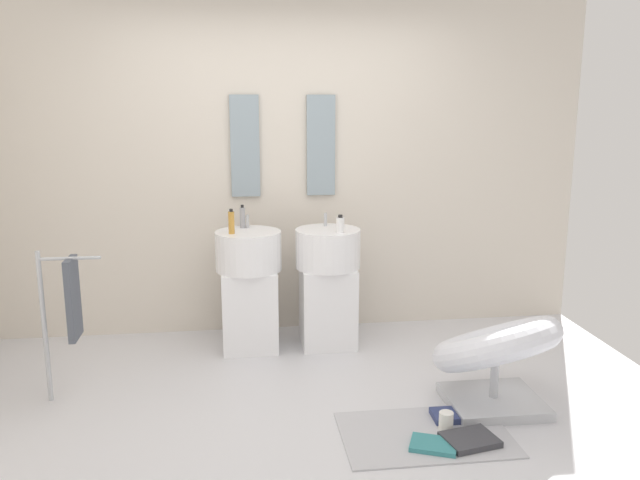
{
  "coord_description": "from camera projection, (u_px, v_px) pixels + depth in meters",
  "views": [
    {
      "loc": [
        -0.38,
        -3.44,
        1.82
      ],
      "look_at": [
        0.15,
        0.55,
        0.95
      ],
      "focal_mm": 36.42,
      "sensor_mm": 36.0,
      "label": 1
    }
  ],
  "objects": [
    {
      "name": "ground_plane",
      "position": [
        307.0,
        423.0,
        3.78
      ],
      "size": [
        4.8,
        3.6,
        0.04
      ],
      "primitive_type": "cube",
      "color": "silver"
    },
    {
      "name": "rear_partition",
      "position": [
        283.0,
        168.0,
        5.09
      ],
      "size": [
        4.8,
        0.1,
        2.6
      ],
      "primitive_type": "cube",
      "color": "beige",
      "rests_on": "ground_plane"
    },
    {
      "name": "pedestal_sink_left",
      "position": [
        249.0,
        285.0,
        4.78
      ],
      "size": [
        0.48,
        0.48,
        0.99
      ],
      "color": "white",
      "rests_on": "ground_plane"
    },
    {
      "name": "pedestal_sink_right",
      "position": [
        328.0,
        283.0,
        4.85
      ],
      "size": [
        0.48,
        0.48,
        0.99
      ],
      "color": "white",
      "rests_on": "ground_plane"
    },
    {
      "name": "vanity_mirror_left",
      "position": [
        245.0,
        146.0,
        4.95
      ],
      "size": [
        0.22,
        0.03,
        0.77
      ],
      "primitive_type": "cube",
      "color": "#8C9EA8"
    },
    {
      "name": "vanity_mirror_right",
      "position": [
        321.0,
        145.0,
        5.03
      ],
      "size": [
        0.22,
        0.03,
        0.77
      ],
      "primitive_type": "cube",
      "color": "#8C9EA8"
    },
    {
      "name": "lounge_chair",
      "position": [
        496.0,
        352.0,
        3.87
      ],
      "size": [
        1.07,
        1.07,
        0.65
      ],
      "color": "#B7BABF",
      "rests_on": "ground_plane"
    },
    {
      "name": "towel_rack",
      "position": [
        68.0,
        302.0,
        3.91
      ],
      "size": [
        0.37,
        0.22,
        0.95
      ],
      "color": "#B7BABF",
      "rests_on": "ground_plane"
    },
    {
      "name": "area_rug",
      "position": [
        425.0,
        434.0,
        3.6
      ],
      "size": [
        0.93,
        0.62,
        0.01
      ],
      "primitive_type": "cube",
      "color": "#B2B2B7",
      "rests_on": "ground_plane"
    },
    {
      "name": "magazine_teal",
      "position": [
        434.0,
        445.0,
        3.46
      ],
      "size": [
        0.29,
        0.26,
        0.03
      ],
      "primitive_type": "cube",
      "rotation": [
        0.0,
        0.0,
        -0.4
      ],
      "color": "teal",
      "rests_on": "area_rug"
    },
    {
      "name": "magazine_charcoal",
      "position": [
        470.0,
        440.0,
        3.5
      ],
      "size": [
        0.32,
        0.27,
        0.03
      ],
      "primitive_type": "cube",
      "rotation": [
        0.0,
        0.0,
        0.21
      ],
      "color": "#38383D",
      "rests_on": "area_rug"
    },
    {
      "name": "magazine_navy",
      "position": [
        452.0,
        415.0,
        3.77
      ],
      "size": [
        0.24,
        0.17,
        0.04
      ],
      "primitive_type": "cube",
      "rotation": [
        0.0,
        0.0,
        -0.02
      ],
      "color": "navy",
      "rests_on": "area_rug"
    },
    {
      "name": "coffee_mug",
      "position": [
        446.0,
        421.0,
        3.64
      ],
      "size": [
        0.08,
        0.08,
        0.1
      ],
      "primitive_type": "cylinder",
      "color": "white",
      "rests_on": "area_rug"
    },
    {
      "name": "soap_bottle_grey",
      "position": [
        242.0,
        217.0,
        4.81
      ],
      "size": [
        0.04,
        0.04,
        0.17
      ],
      "color": "#99999E",
      "rests_on": "pedestal_sink_left"
    },
    {
      "name": "soap_bottle_white",
      "position": [
        340.0,
        225.0,
        4.64
      ],
      "size": [
        0.06,
        0.06,
        0.13
      ],
      "color": "white",
      "rests_on": "pedestal_sink_right"
    },
    {
      "name": "soap_bottle_amber",
      "position": [
        231.0,
        222.0,
        4.6
      ],
      "size": [
        0.04,
        0.04,
        0.18
      ],
      "color": "#C68C38",
      "rests_on": "pedestal_sink_left"
    }
  ]
}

